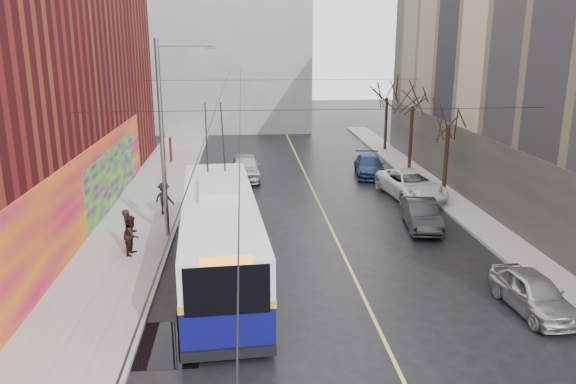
{
  "coord_description": "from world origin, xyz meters",
  "views": [
    {
      "loc": [
        -2.71,
        -15.01,
        8.98
      ],
      "look_at": [
        -0.77,
        8.95,
        2.4
      ],
      "focal_mm": 35.0,
      "sensor_mm": 36.0,
      "label": 1
    }
  ],
  "objects_px": {
    "parked_car_b": "(422,215)",
    "trolleybus": "(220,235)",
    "tree_mid": "(413,95)",
    "pedestrian_b": "(132,235)",
    "tree_far": "(388,88)",
    "parked_car_d": "(370,166)",
    "following_car": "(245,167)",
    "streetlight_pole": "(165,135)",
    "parked_car_a": "(533,293)",
    "pedestrian_c": "(164,198)",
    "parked_car_c": "(411,185)",
    "pedestrian_a": "(128,230)",
    "tree_near": "(449,112)"
  },
  "relations": [
    {
      "from": "pedestrian_a",
      "to": "parked_car_d",
      "type": "bearing_deg",
      "value": -52.79
    },
    {
      "from": "trolleybus",
      "to": "parked_car_a",
      "type": "xyz_separation_m",
      "value": [
        10.66,
        -3.79,
        -1.02
      ]
    },
    {
      "from": "tree_far",
      "to": "parked_car_c",
      "type": "xyz_separation_m",
      "value": [
        -2.0,
        -14.1,
        -4.36
      ]
    },
    {
      "from": "tree_far",
      "to": "parked_car_d",
      "type": "distance_m",
      "value": 10.1
    },
    {
      "from": "parked_car_c",
      "to": "parked_car_d",
      "type": "xyz_separation_m",
      "value": [
        -1.2,
        5.63,
        -0.11
      ]
    },
    {
      "from": "parked_car_b",
      "to": "parked_car_d",
      "type": "distance_m",
      "value": 11.03
    },
    {
      "from": "pedestrian_a",
      "to": "pedestrian_b",
      "type": "height_order",
      "value": "pedestrian_a"
    },
    {
      "from": "following_car",
      "to": "pedestrian_b",
      "type": "bearing_deg",
      "value": -109.63
    },
    {
      "from": "parked_car_b",
      "to": "pedestrian_b",
      "type": "bearing_deg",
      "value": -161.1
    },
    {
      "from": "tree_mid",
      "to": "pedestrian_b",
      "type": "bearing_deg",
      "value": -137.14
    },
    {
      "from": "parked_car_d",
      "to": "parked_car_a",
      "type": "bearing_deg",
      "value": -79.55
    },
    {
      "from": "trolleybus",
      "to": "parked_car_d",
      "type": "height_order",
      "value": "trolleybus"
    },
    {
      "from": "tree_mid",
      "to": "parked_car_d",
      "type": "height_order",
      "value": "tree_mid"
    },
    {
      "from": "parked_car_a",
      "to": "parked_car_c",
      "type": "relative_size",
      "value": 0.7
    },
    {
      "from": "pedestrian_a",
      "to": "tree_near",
      "type": "bearing_deg",
      "value": -72.42
    },
    {
      "from": "pedestrian_b",
      "to": "following_car",
      "type": "bearing_deg",
      "value": -8.57
    },
    {
      "from": "tree_mid",
      "to": "following_car",
      "type": "distance_m",
      "value": 12.56
    },
    {
      "from": "parked_car_c",
      "to": "parked_car_d",
      "type": "bearing_deg",
      "value": 93.87
    },
    {
      "from": "trolleybus",
      "to": "pedestrian_b",
      "type": "height_order",
      "value": "trolleybus"
    },
    {
      "from": "tree_mid",
      "to": "parked_car_b",
      "type": "bearing_deg",
      "value": -103.86
    },
    {
      "from": "tree_mid",
      "to": "tree_near",
      "type": "bearing_deg",
      "value": -90.0
    },
    {
      "from": "tree_near",
      "to": "pedestrian_b",
      "type": "bearing_deg",
      "value": -153.33
    },
    {
      "from": "streetlight_pole",
      "to": "parked_car_d",
      "type": "height_order",
      "value": "streetlight_pole"
    },
    {
      "from": "tree_mid",
      "to": "following_car",
      "type": "relative_size",
      "value": 1.39
    },
    {
      "from": "tree_far",
      "to": "parked_car_c",
      "type": "height_order",
      "value": "tree_far"
    },
    {
      "from": "streetlight_pole",
      "to": "tree_far",
      "type": "height_order",
      "value": "streetlight_pole"
    },
    {
      "from": "pedestrian_a",
      "to": "parked_car_c",
      "type": "bearing_deg",
      "value": -69.83
    },
    {
      "from": "tree_near",
      "to": "trolleybus",
      "type": "relative_size",
      "value": 0.49
    },
    {
      "from": "tree_far",
      "to": "parked_car_a",
      "type": "bearing_deg",
      "value": -94.04
    },
    {
      "from": "pedestrian_c",
      "to": "trolleybus",
      "type": "bearing_deg",
      "value": 138.93
    },
    {
      "from": "streetlight_pole",
      "to": "tree_far",
      "type": "relative_size",
      "value": 1.37
    },
    {
      "from": "tree_near",
      "to": "parked_car_c",
      "type": "bearing_deg",
      "value": -177.17
    },
    {
      "from": "parked_car_b",
      "to": "pedestrian_a",
      "type": "relative_size",
      "value": 2.29
    },
    {
      "from": "tree_mid",
      "to": "pedestrian_b",
      "type": "distance_m",
      "value": 22.83
    },
    {
      "from": "following_car",
      "to": "streetlight_pole",
      "type": "bearing_deg",
      "value": -107.37
    },
    {
      "from": "parked_car_b",
      "to": "trolleybus",
      "type": "bearing_deg",
      "value": -145.12
    },
    {
      "from": "parked_car_d",
      "to": "pedestrian_b",
      "type": "bearing_deg",
      "value": -126.86
    },
    {
      "from": "parked_car_a",
      "to": "pedestrian_c",
      "type": "xyz_separation_m",
      "value": [
        -13.84,
        11.61,
        0.34
      ]
    },
    {
      "from": "parked_car_a",
      "to": "pedestrian_c",
      "type": "bearing_deg",
      "value": 136.2
    },
    {
      "from": "streetlight_pole",
      "to": "parked_car_b",
      "type": "bearing_deg",
      "value": 2.37
    },
    {
      "from": "following_car",
      "to": "pedestrian_c",
      "type": "distance_m",
      "value": 8.94
    },
    {
      "from": "tree_mid",
      "to": "parked_car_a",
      "type": "height_order",
      "value": "tree_mid"
    },
    {
      "from": "tree_mid",
      "to": "following_car",
      "type": "height_order",
      "value": "tree_mid"
    },
    {
      "from": "tree_mid",
      "to": "tree_far",
      "type": "xyz_separation_m",
      "value": [
        0.0,
        7.0,
        -0.11
      ]
    },
    {
      "from": "tree_far",
      "to": "parked_car_a",
      "type": "xyz_separation_m",
      "value": [
        -2.0,
        -28.31,
        -4.48
      ]
    },
    {
      "from": "tree_mid",
      "to": "trolleybus",
      "type": "distance_m",
      "value": 21.91
    },
    {
      "from": "parked_car_a",
      "to": "parked_car_b",
      "type": "xyz_separation_m",
      "value": [
        -1.08,
        8.81,
        0.02
      ]
    },
    {
      "from": "tree_mid",
      "to": "pedestrian_c",
      "type": "height_order",
      "value": "tree_mid"
    },
    {
      "from": "following_car",
      "to": "pedestrian_b",
      "type": "distance_m",
      "value": 14.27
    },
    {
      "from": "trolleybus",
      "to": "parked_car_d",
      "type": "bearing_deg",
      "value": 55.56
    }
  ]
}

